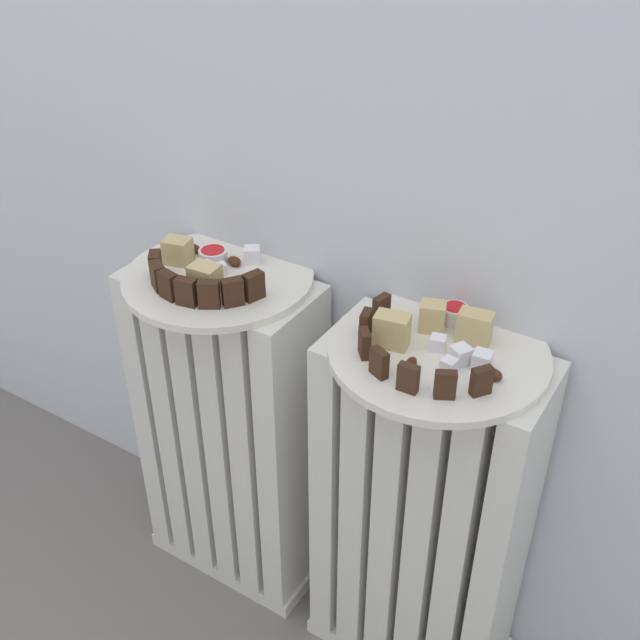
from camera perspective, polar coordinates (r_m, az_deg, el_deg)
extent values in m
cube|color=silver|center=(1.67, -5.92, -16.51)|extent=(0.34, 0.17, 0.03)
cube|color=silver|center=(1.51, -10.97, -6.00)|extent=(0.04, 0.17, 0.63)
cube|color=silver|center=(1.48, -9.31, -6.78)|extent=(0.04, 0.17, 0.63)
cube|color=silver|center=(1.45, -7.57, -7.58)|extent=(0.04, 0.17, 0.63)
cube|color=silver|center=(1.42, -5.76, -8.40)|extent=(0.04, 0.17, 0.63)
cube|color=silver|center=(1.39, -3.87, -9.25)|extent=(0.04, 0.17, 0.63)
cube|color=silver|center=(1.37, -1.90, -10.12)|extent=(0.04, 0.17, 0.63)
cube|color=silver|center=(1.54, 6.63, -22.36)|extent=(0.34, 0.17, 0.03)
cube|color=silver|center=(1.33, 1.97, -11.79)|extent=(0.04, 0.17, 0.63)
cube|color=silver|center=(1.31, 4.16, -12.70)|extent=(0.04, 0.17, 0.63)
cube|color=silver|center=(1.29, 6.43, -13.61)|extent=(0.04, 0.17, 0.63)
cube|color=silver|center=(1.28, 8.77, -14.53)|extent=(0.04, 0.17, 0.63)
cube|color=silver|center=(1.27, 11.18, -15.44)|extent=(0.04, 0.17, 0.63)
cube|color=silver|center=(1.26, 13.64, -16.34)|extent=(0.04, 0.17, 0.63)
cylinder|color=silver|center=(1.24, -7.63, 3.16)|extent=(0.31, 0.31, 0.01)
cylinder|color=silver|center=(1.07, 8.85, -2.42)|extent=(0.31, 0.31, 0.01)
cube|color=#382114|center=(1.24, -12.20, 4.02)|extent=(0.03, 0.04, 0.04)
cube|color=#382114|center=(1.21, -12.04, 3.23)|extent=(0.04, 0.03, 0.04)
cube|color=#382114|center=(1.18, -11.27, 2.55)|extent=(0.03, 0.02, 0.04)
cube|color=#382114|center=(1.16, -9.97, 2.08)|extent=(0.03, 0.02, 0.04)
cube|color=#382114|center=(1.15, -8.32, 1.92)|extent=(0.04, 0.03, 0.04)
cube|color=#382114|center=(1.15, -6.57, 2.08)|extent=(0.03, 0.04, 0.04)
cube|color=#382114|center=(1.16, -4.99, 2.55)|extent=(0.03, 0.04, 0.04)
cube|color=tan|center=(1.19, -8.59, 3.08)|extent=(0.05, 0.04, 0.05)
cube|color=tan|center=(1.28, -10.60, 5.11)|extent=(0.05, 0.04, 0.04)
cube|color=white|center=(1.24, -8.42, 3.80)|extent=(0.02, 0.02, 0.02)
cube|color=white|center=(1.24, -7.46, 3.81)|extent=(0.03, 0.03, 0.02)
cube|color=white|center=(1.27, -5.10, 4.90)|extent=(0.04, 0.04, 0.03)
ellipsoid|color=#3D1E0F|center=(1.26, -6.43, 4.40)|extent=(0.03, 0.03, 0.01)
ellipsoid|color=#3D1E0F|center=(1.31, -9.44, 5.28)|extent=(0.03, 0.02, 0.02)
cylinder|color=white|center=(1.27, -8.01, 4.78)|extent=(0.05, 0.05, 0.02)
cylinder|color=red|center=(1.27, -8.03, 5.01)|extent=(0.04, 0.04, 0.01)
cube|color=#382114|center=(1.11, 4.62, 0.88)|extent=(0.02, 0.03, 0.04)
cube|color=#382114|center=(1.07, 3.45, -0.29)|extent=(0.02, 0.03, 0.04)
cube|color=#382114|center=(1.04, 3.35, -1.75)|extent=(0.03, 0.03, 0.04)
cube|color=#382114|center=(1.00, 4.45, -3.22)|extent=(0.03, 0.02, 0.04)
cube|color=#382114|center=(0.98, 6.61, -4.34)|extent=(0.03, 0.01, 0.04)
cube|color=#382114|center=(0.97, 9.36, -4.81)|extent=(0.03, 0.02, 0.04)
cube|color=#382114|center=(0.99, 12.00, -4.50)|extent=(0.03, 0.03, 0.04)
cube|color=tan|center=(1.08, 11.50, -0.55)|extent=(0.05, 0.04, 0.05)
cube|color=tan|center=(1.06, 5.39, -0.77)|extent=(0.05, 0.04, 0.05)
cube|color=tan|center=(1.10, 8.41, 0.25)|extent=(0.04, 0.04, 0.04)
cube|color=white|center=(1.04, 10.51, -2.58)|extent=(0.03, 0.03, 0.02)
cube|color=white|center=(1.02, 9.64, -3.38)|extent=(0.02, 0.02, 0.02)
cube|color=white|center=(1.06, 8.82, -1.73)|extent=(0.03, 0.03, 0.02)
cube|color=white|center=(1.04, 12.06, -2.98)|extent=(0.03, 0.03, 0.02)
ellipsoid|color=#3D1E0F|center=(1.02, 12.91, -4.01)|extent=(0.03, 0.02, 0.01)
ellipsoid|color=#3D1E0F|center=(1.02, 6.81, -3.31)|extent=(0.02, 0.03, 0.02)
ellipsoid|color=#3D1E0F|center=(1.10, 6.11, -0.18)|extent=(0.03, 0.03, 0.02)
cylinder|color=white|center=(1.12, 10.04, 0.42)|extent=(0.04, 0.04, 0.03)
cylinder|color=red|center=(1.12, 10.07, 0.71)|extent=(0.03, 0.03, 0.01)
cube|color=silver|center=(1.18, -7.86, 1.90)|extent=(0.01, 0.07, 0.00)
cube|color=silver|center=(1.22, -6.14, 3.07)|extent=(0.02, 0.02, 0.00)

